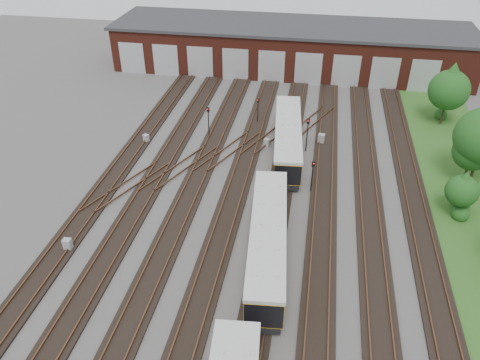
# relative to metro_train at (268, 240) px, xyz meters

# --- Properties ---
(ground) EXTENTS (120.00, 120.00, 0.00)m
(ground) POSITION_rel_metro_train_xyz_m (-2.00, 1.18, -1.85)
(ground) COLOR #484543
(ground) RESTS_ON ground
(track_network) EXTENTS (30.40, 70.00, 0.33)m
(track_network) POSITION_rel_metro_train_xyz_m (-2.17, 1.77, -1.75)
(track_network) COLOR black
(track_network) RESTS_ON ground
(maintenance_shed) EXTENTS (51.00, 12.50, 6.35)m
(maintenance_shed) POSITION_rel_metro_train_xyz_m (-2.01, 41.16, 1.35)
(maintenance_shed) COLOR #572015
(maintenance_shed) RESTS_ON ground
(grass_verge) EXTENTS (8.00, 55.00, 0.05)m
(grass_verge) POSITION_rel_metro_train_xyz_m (17.00, 11.18, -1.83)
(grass_verge) COLOR #20521B
(grass_verge) RESTS_ON ground
(metro_train) EXTENTS (3.87, 46.58, 2.98)m
(metro_train) POSITION_rel_metro_train_xyz_m (0.00, 0.00, 0.00)
(metro_train) COLOR black
(metro_train) RESTS_ON ground
(signal_mast_0) EXTENTS (0.31, 0.29, 3.60)m
(signal_mast_0) POSITION_rel_metro_train_xyz_m (-8.77, 18.03, 0.44)
(signal_mast_0) COLOR black
(signal_mast_0) RESTS_ON ground
(signal_mast_1) EXTENTS (0.26, 0.25, 3.06)m
(signal_mast_1) POSITION_rel_metro_train_xyz_m (-4.01, 22.40, 0.09)
(signal_mast_1) COLOR black
(signal_mast_1) RESTS_ON ground
(signal_mast_2) EXTENTS (0.31, 0.29, 3.74)m
(signal_mast_2) POSITION_rel_metro_train_xyz_m (1.92, 16.89, 0.52)
(signal_mast_2) COLOR black
(signal_mast_2) RESTS_ON ground
(signal_mast_3) EXTENTS (0.29, 0.28, 3.24)m
(signal_mast_3) POSITION_rel_metro_train_xyz_m (2.80, 9.50, 0.22)
(signal_mast_3) COLOR black
(signal_mast_3) RESTS_ON ground
(relay_cabinet_0) EXTENTS (0.64, 0.54, 1.03)m
(relay_cabinet_0) POSITION_rel_metro_train_xyz_m (-15.37, -1.69, -1.34)
(relay_cabinet_0) COLOR #999B9E
(relay_cabinet_0) RESTS_ON ground
(relay_cabinet_1) EXTENTS (0.68, 0.63, 0.92)m
(relay_cabinet_1) POSITION_rel_metro_train_xyz_m (-15.20, 15.75, -1.39)
(relay_cabinet_1) COLOR #999B9E
(relay_cabinet_1) RESTS_ON ground
(relay_cabinet_2) EXTENTS (0.67, 0.56, 1.09)m
(relay_cabinet_2) POSITION_rel_metro_train_xyz_m (0.12, 5.98, -1.31)
(relay_cabinet_2) COLOR #999B9E
(relay_cabinet_2) RESTS_ON ground
(relay_cabinet_3) EXTENTS (0.68, 0.62, 0.93)m
(relay_cabinet_3) POSITION_rel_metro_train_xyz_m (-2.23, 17.09, -1.39)
(relay_cabinet_3) COLOR #999B9E
(relay_cabinet_3) RESTS_ON ground
(relay_cabinet_4) EXTENTS (0.76, 0.67, 1.11)m
(relay_cabinet_4) POSITION_rel_metro_train_xyz_m (3.43, 18.80, -1.30)
(relay_cabinet_4) COLOR #999B9E
(relay_cabinet_4) RESTS_ON ground
(tree_0) EXTENTS (4.48, 4.48, 7.42)m
(tree_0) POSITION_rel_metro_train_xyz_m (16.93, 25.84, 2.92)
(tree_0) COLOR #302615
(tree_0) RESTS_ON ground
(tree_1) EXTENTS (3.60, 3.60, 5.97)m
(tree_1) POSITION_rel_metro_train_xyz_m (16.97, 13.64, 1.98)
(tree_1) COLOR #302615
(tree_1) RESTS_ON ground
(tree_3) EXTENTS (2.71, 2.71, 4.49)m
(tree_3) POSITION_rel_metro_train_xyz_m (15.12, 8.12, 1.03)
(tree_3) COLOR #302615
(tree_3) RESTS_ON ground
(bush_0) EXTENTS (1.45, 1.45, 1.45)m
(bush_0) POSITION_rel_metro_train_xyz_m (15.44, 7.74, -1.13)
(bush_0) COLOR #194513
(bush_0) RESTS_ON ground
(bush_1) EXTENTS (1.48, 1.48, 1.48)m
(bush_1) POSITION_rel_metro_train_xyz_m (15.88, 9.39, -1.11)
(bush_1) COLOR #194513
(bush_1) RESTS_ON ground
(bush_2) EXTENTS (1.41, 1.41, 1.41)m
(bush_2) POSITION_rel_metro_train_xyz_m (17.17, 27.41, -1.15)
(bush_2) COLOR #194513
(bush_2) RESTS_ON ground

